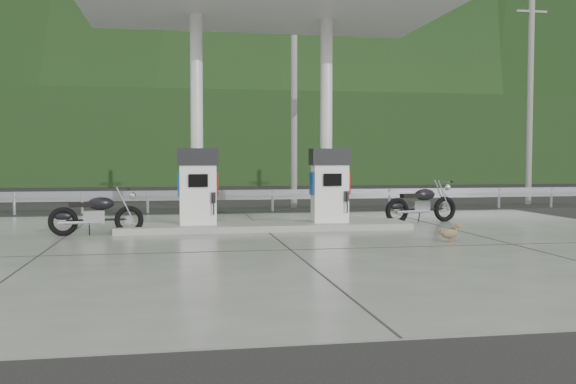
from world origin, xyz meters
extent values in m
plane|color=black|center=(0.00, 0.00, 0.00)|extent=(160.00, 160.00, 0.00)
cube|color=slate|center=(0.00, 0.00, 0.01)|extent=(18.00, 14.00, 0.02)
cube|color=gray|center=(0.00, 2.50, 0.10)|extent=(7.00, 1.40, 0.15)
cylinder|color=white|center=(-1.60, 2.90, 2.67)|extent=(0.30, 0.30, 5.00)
cylinder|color=white|center=(1.60, 2.90, 2.67)|extent=(0.30, 0.30, 5.00)
cube|color=silver|center=(0.00, 2.50, 5.37)|extent=(8.50, 5.00, 0.40)
cube|color=black|center=(0.00, 11.50, 0.00)|extent=(60.00, 7.00, 0.01)
cylinder|color=gray|center=(2.00, 9.50, 4.00)|extent=(0.22, 0.22, 8.00)
cylinder|color=gray|center=(11.00, 9.50, 4.00)|extent=(0.22, 0.22, 8.00)
cube|color=black|center=(0.00, 30.00, 3.00)|extent=(80.00, 6.00, 6.00)
camera|label=1|loc=(-2.10, -12.74, 1.73)|focal=40.00mm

